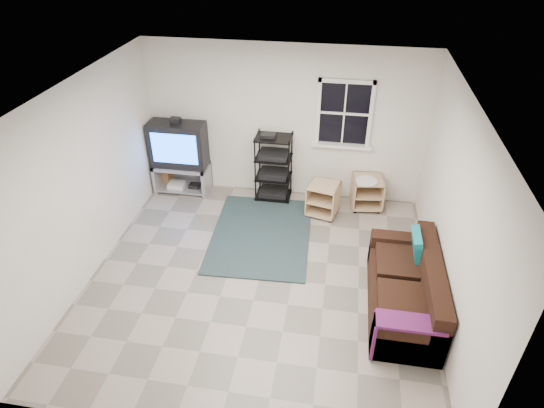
% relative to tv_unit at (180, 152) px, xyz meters
% --- Properties ---
extents(room, '(4.60, 4.62, 4.60)m').
position_rel_tv_unit_xyz_m(room, '(2.73, 0.23, 0.71)').
color(room, gray).
rests_on(room, ground).
extents(tv_unit, '(0.95, 0.47, 1.39)m').
position_rel_tv_unit_xyz_m(tv_unit, '(0.00, 0.00, 0.00)').
color(tv_unit, '#92929A').
rests_on(tv_unit, ground).
extents(av_rack, '(0.60, 0.44, 1.20)m').
position_rel_tv_unit_xyz_m(av_rack, '(1.63, 0.02, -0.24)').
color(av_rack, black).
rests_on(av_rack, ground).
extents(side_table_left, '(0.56, 0.56, 0.55)m').
position_rel_tv_unit_xyz_m(side_table_left, '(2.52, -0.31, -0.47)').
color(side_table_left, tan).
rests_on(side_table_left, ground).
extents(side_table_right, '(0.55, 0.56, 0.57)m').
position_rel_tv_unit_xyz_m(side_table_right, '(3.21, 0.02, -0.44)').
color(side_table_right, tan).
rests_on(side_table_right, ground).
extents(sofa, '(0.80, 1.81, 0.83)m').
position_rel_tv_unit_xyz_m(sofa, '(3.69, -2.30, -0.47)').
color(sofa, black).
rests_on(sofa, ground).
extents(shag_rug, '(1.59, 2.12, 0.02)m').
position_rel_tv_unit_xyz_m(shag_rug, '(1.62, -1.09, -0.75)').
color(shag_rug, black).
rests_on(shag_rug, ground).
extents(paper_bag, '(0.27, 0.20, 0.36)m').
position_rel_tv_unit_xyz_m(paper_bag, '(-0.40, 0.13, -0.58)').
color(paper_bag, '#A37149').
rests_on(paper_bag, ground).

